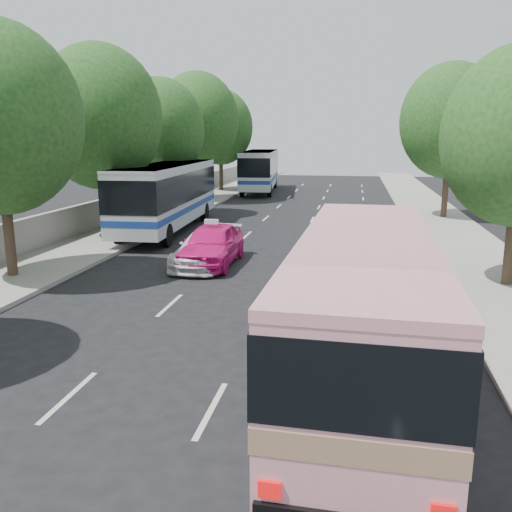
% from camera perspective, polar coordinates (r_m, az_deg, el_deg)
% --- Properties ---
extents(ground, '(120.00, 120.00, 0.00)m').
position_cam_1_polar(ground, '(12.59, -6.83, -11.11)').
color(ground, black).
rests_on(ground, ground).
extents(sidewalk_left, '(4.00, 90.00, 0.15)m').
position_cam_1_polar(sidewalk_left, '(33.60, -10.74, 3.84)').
color(sidewalk_left, '#9E998E').
rests_on(sidewalk_left, ground).
extents(sidewalk_right, '(4.00, 90.00, 0.12)m').
position_cam_1_polar(sidewalk_right, '(31.79, 19.27, 2.84)').
color(sidewalk_right, '#9E998E').
rests_on(sidewalk_right, ground).
extents(low_wall, '(0.30, 90.00, 1.50)m').
position_cam_1_polar(low_wall, '(34.18, -13.63, 5.25)').
color(low_wall, '#9E998E').
rests_on(low_wall, sidewalk_left).
extents(tree_left_c, '(6.00, 6.00, 9.35)m').
position_cam_1_polar(tree_left_c, '(27.75, -16.10, 14.33)').
color(tree_left_c, '#38281E').
rests_on(tree_left_c, ground).
extents(tree_left_d, '(5.52, 5.52, 8.60)m').
position_cam_1_polar(tree_left_d, '(35.07, -10.00, 13.35)').
color(tree_left_d, '#38281E').
rests_on(tree_left_d, ground).
extents(tree_left_e, '(6.30, 6.30, 9.82)m').
position_cam_1_polar(tree_left_e, '(42.66, -6.10, 14.36)').
color(tree_left_e, '#38281E').
rests_on(tree_left_e, ground).
extents(tree_left_f, '(5.88, 5.88, 9.16)m').
position_cam_1_polar(tree_left_f, '(50.43, -3.69, 13.62)').
color(tree_left_f, '#38281E').
rests_on(tree_left_f, ground).
extents(tree_right_far, '(6.00, 6.00, 9.35)m').
position_cam_1_polar(tree_right_far, '(35.40, 19.97, 13.59)').
color(tree_right_far, '#38281E').
rests_on(tree_right_far, ground).
extents(pink_bus, '(2.80, 9.93, 3.15)m').
position_cam_1_polar(pink_bus, '(10.95, 11.35, -4.02)').
color(pink_bus, pink).
rests_on(pink_bus, ground).
extents(pink_taxi, '(1.97, 4.82, 1.64)m').
position_cam_1_polar(pink_taxi, '(21.55, -4.66, 1.23)').
color(pink_taxi, '#EB1480').
rests_on(pink_taxi, ground).
extents(white_pickup, '(2.16, 4.84, 1.38)m').
position_cam_1_polar(white_pickup, '(21.48, -5.16, 0.83)').
color(white_pickup, white).
rests_on(white_pickup, ground).
extents(tour_coach_front, '(3.19, 12.06, 3.57)m').
position_cam_1_polar(tour_coach_front, '(29.38, -9.27, 6.76)').
color(tour_coach_front, silver).
rests_on(tour_coach_front, ground).
extents(tour_coach_rear, '(3.77, 12.53, 3.69)m').
position_cam_1_polar(tour_coach_rear, '(49.92, 0.42, 9.32)').
color(tour_coach_rear, silver).
rests_on(tour_coach_rear, ground).
extents(taxi_roof_sign, '(0.55, 0.18, 0.18)m').
position_cam_1_polar(taxi_roof_sign, '(21.39, -4.70, 3.62)').
color(taxi_roof_sign, silver).
rests_on(taxi_roof_sign, pink_taxi).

